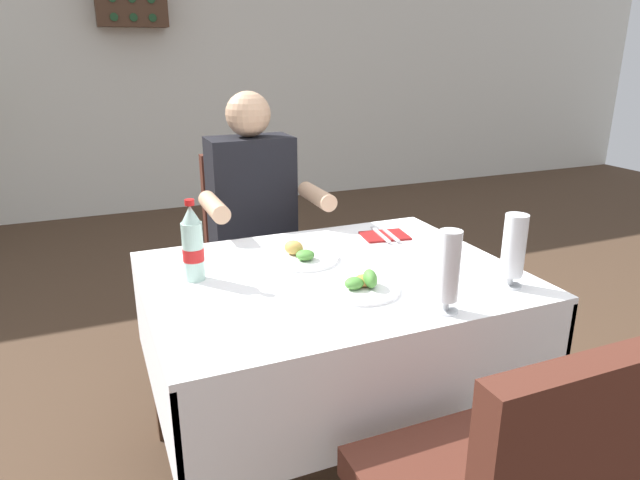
{
  "coord_description": "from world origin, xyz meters",
  "views": [
    {
      "loc": [
        -0.79,
        -1.39,
        1.42
      ],
      "look_at": [
        -0.11,
        0.24,
        0.82
      ],
      "focal_mm": 31.51,
      "sensor_mm": 36.0,
      "label": 1
    }
  ],
  "objects_px": {
    "beer_glass_left": "(448,272)",
    "chair_far_diner_seat": "(258,247)",
    "plate_near_camera": "(363,286)",
    "napkin_cutlery_set": "(385,235)",
    "main_dining_table": "(332,320)",
    "seated_diner_far": "(256,222)",
    "cola_bottle_primary": "(193,245)",
    "plate_far_diner": "(301,256)",
    "wall_bottle_rack": "(131,0)",
    "beer_glass_middle": "(513,251)"
  },
  "relations": [
    {
      "from": "beer_glass_left",
      "to": "chair_far_diner_seat",
      "type": "bearing_deg",
      "value": 97.96
    },
    {
      "from": "plate_near_camera",
      "to": "napkin_cutlery_set",
      "type": "distance_m",
      "value": 0.53
    },
    {
      "from": "main_dining_table",
      "to": "napkin_cutlery_set",
      "type": "distance_m",
      "value": 0.46
    },
    {
      "from": "chair_far_diner_seat",
      "to": "seated_diner_far",
      "type": "bearing_deg",
      "value": -108.23
    },
    {
      "from": "cola_bottle_primary",
      "to": "plate_far_diner",
      "type": "bearing_deg",
      "value": 4.88
    },
    {
      "from": "chair_far_diner_seat",
      "to": "wall_bottle_rack",
      "type": "relative_size",
      "value": 1.73
    },
    {
      "from": "plate_far_diner",
      "to": "beer_glass_middle",
      "type": "relative_size",
      "value": 1.09
    },
    {
      "from": "chair_far_diner_seat",
      "to": "seated_diner_far",
      "type": "relative_size",
      "value": 0.77
    },
    {
      "from": "plate_near_camera",
      "to": "napkin_cutlery_set",
      "type": "xyz_separation_m",
      "value": [
        0.31,
        0.42,
        -0.01
      ]
    },
    {
      "from": "chair_far_diner_seat",
      "to": "cola_bottle_primary",
      "type": "bearing_deg",
      "value": -119.79
    },
    {
      "from": "seated_diner_far",
      "to": "beer_glass_middle",
      "type": "relative_size",
      "value": 5.59
    },
    {
      "from": "plate_near_camera",
      "to": "cola_bottle_primary",
      "type": "height_order",
      "value": "cola_bottle_primary"
    },
    {
      "from": "main_dining_table",
      "to": "plate_far_diner",
      "type": "height_order",
      "value": "plate_far_diner"
    },
    {
      "from": "seated_diner_far",
      "to": "beer_glass_middle",
      "type": "height_order",
      "value": "seated_diner_far"
    },
    {
      "from": "chair_far_diner_seat",
      "to": "napkin_cutlery_set",
      "type": "xyz_separation_m",
      "value": [
        0.34,
        -0.58,
        0.19
      ]
    },
    {
      "from": "beer_glass_left",
      "to": "cola_bottle_primary",
      "type": "distance_m",
      "value": 0.77
    },
    {
      "from": "beer_glass_left",
      "to": "napkin_cutlery_set",
      "type": "relative_size",
      "value": 1.19
    },
    {
      "from": "main_dining_table",
      "to": "beer_glass_left",
      "type": "distance_m",
      "value": 0.5
    },
    {
      "from": "cola_bottle_primary",
      "to": "napkin_cutlery_set",
      "type": "bearing_deg",
      "value": 10.76
    },
    {
      "from": "beer_glass_middle",
      "to": "wall_bottle_rack",
      "type": "relative_size",
      "value": 0.4
    },
    {
      "from": "plate_far_diner",
      "to": "wall_bottle_rack",
      "type": "distance_m",
      "value": 3.67
    },
    {
      "from": "main_dining_table",
      "to": "beer_glass_left",
      "type": "height_order",
      "value": "beer_glass_left"
    },
    {
      "from": "main_dining_table",
      "to": "cola_bottle_primary",
      "type": "distance_m",
      "value": 0.51
    },
    {
      "from": "plate_far_diner",
      "to": "napkin_cutlery_set",
      "type": "bearing_deg",
      "value": 16.15
    },
    {
      "from": "beer_glass_left",
      "to": "napkin_cutlery_set",
      "type": "bearing_deg",
      "value": 75.41
    },
    {
      "from": "plate_far_diner",
      "to": "plate_near_camera",
      "type": "bearing_deg",
      "value": -76.72
    },
    {
      "from": "chair_far_diner_seat",
      "to": "wall_bottle_rack",
      "type": "height_order",
      "value": "wall_bottle_rack"
    },
    {
      "from": "main_dining_table",
      "to": "beer_glass_left",
      "type": "relative_size",
      "value": 5.01
    },
    {
      "from": "chair_far_diner_seat",
      "to": "plate_near_camera",
      "type": "distance_m",
      "value": 1.03
    },
    {
      "from": "wall_bottle_rack",
      "to": "seated_diner_far",
      "type": "bearing_deg",
      "value": -87.04
    },
    {
      "from": "plate_near_camera",
      "to": "beer_glass_left",
      "type": "height_order",
      "value": "beer_glass_left"
    },
    {
      "from": "plate_near_camera",
      "to": "cola_bottle_primary",
      "type": "xyz_separation_m",
      "value": [
        -0.44,
        0.28,
        0.1
      ]
    },
    {
      "from": "wall_bottle_rack",
      "to": "chair_far_diner_seat",
      "type": "bearing_deg",
      "value": -86.19
    },
    {
      "from": "plate_near_camera",
      "to": "main_dining_table",
      "type": "bearing_deg",
      "value": 98.79
    },
    {
      "from": "wall_bottle_rack",
      "to": "beer_glass_left",
      "type": "bearing_deg",
      "value": -84.93
    },
    {
      "from": "main_dining_table",
      "to": "chair_far_diner_seat",
      "type": "xyz_separation_m",
      "value": [
        -0.0,
        0.84,
        -0.02
      ]
    },
    {
      "from": "beer_glass_left",
      "to": "cola_bottle_primary",
      "type": "bearing_deg",
      "value": 139.85
    },
    {
      "from": "main_dining_table",
      "to": "chair_far_diner_seat",
      "type": "distance_m",
      "value": 0.84
    },
    {
      "from": "plate_far_diner",
      "to": "wall_bottle_rack",
      "type": "relative_size",
      "value": 0.44
    },
    {
      "from": "napkin_cutlery_set",
      "to": "beer_glass_middle",
      "type": "bearing_deg",
      "value": -78.46
    },
    {
      "from": "plate_near_camera",
      "to": "beer_glass_left",
      "type": "xyz_separation_m",
      "value": [
        0.14,
        -0.21,
        0.1
      ]
    },
    {
      "from": "main_dining_table",
      "to": "chair_far_diner_seat",
      "type": "bearing_deg",
      "value": 90.0
    },
    {
      "from": "seated_diner_far",
      "to": "cola_bottle_primary",
      "type": "distance_m",
      "value": 0.74
    },
    {
      "from": "chair_far_diner_seat",
      "to": "beer_glass_left",
      "type": "relative_size",
      "value": 4.18
    },
    {
      "from": "seated_diner_far",
      "to": "beer_glass_middle",
      "type": "xyz_separation_m",
      "value": [
        0.49,
        -1.04,
        0.14
      ]
    },
    {
      "from": "plate_far_diner",
      "to": "beer_glass_left",
      "type": "xyz_separation_m",
      "value": [
        0.22,
        -0.53,
        0.1
      ]
    },
    {
      "from": "plate_near_camera",
      "to": "cola_bottle_primary",
      "type": "bearing_deg",
      "value": 147.4
    },
    {
      "from": "main_dining_table",
      "to": "beer_glass_middle",
      "type": "height_order",
      "value": "beer_glass_middle"
    },
    {
      "from": "main_dining_table",
      "to": "napkin_cutlery_set",
      "type": "xyz_separation_m",
      "value": [
        0.34,
        0.26,
        0.17
      ]
    },
    {
      "from": "cola_bottle_primary",
      "to": "wall_bottle_rack",
      "type": "bearing_deg",
      "value": 86.31
    }
  ]
}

